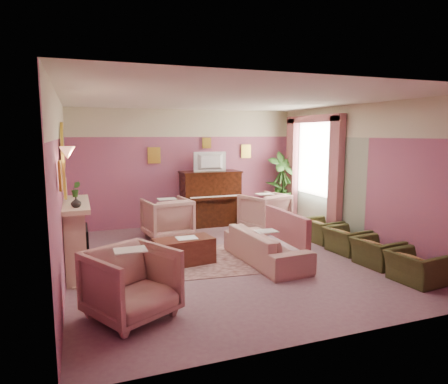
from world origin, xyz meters
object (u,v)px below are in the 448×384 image
object	(u,v)px
sofa	(266,240)
olive_chair_d	(322,227)
floral_armchair_front	(131,280)
olive_chair_a	(415,262)
coffee_table	(184,251)
piano	(210,199)
side_table	(278,207)
olive_chair_c	(346,236)
olive_chair_b	(377,248)
floral_armchair_right	(264,210)
television	(211,160)
floral_armchair_left	(167,216)

from	to	relation	value
sofa	olive_chair_d	size ratio (longest dim) A/B	2.65
floral_armchair_front	olive_chair_a	xyz separation A→B (m)	(4.14, -0.30, -0.16)
sofa	floral_armchair_front	world-z (taller)	floral_armchair_front
sofa	olive_chair_a	distance (m)	2.36
olive_chair_d	coffee_table	bearing A→B (deg)	-172.27
piano	sofa	distance (m)	3.05
floral_armchair_front	olive_chair_d	xyz separation A→B (m)	(4.14, 2.16, -0.16)
olive_chair_a	side_table	xyz separation A→B (m)	(0.15, 4.66, 0.04)
coffee_table	floral_armchair_front	xyz separation A→B (m)	(-1.10, -1.75, 0.25)
olive_chair_a	olive_chair_c	bearing A→B (deg)	90.00
sofa	olive_chair_c	distance (m)	1.68
coffee_table	olive_chair_a	world-z (taller)	olive_chair_a
sofa	olive_chair_b	xyz separation A→B (m)	(1.68, -0.84, -0.08)
floral_armchair_front	piano	bearing A→B (deg)	60.79
side_table	olive_chair_d	bearing A→B (deg)	-93.94
floral_armchair_right	olive_chair_c	xyz separation A→B (m)	(0.66, -2.16, -0.16)
piano	sofa	xyz separation A→B (m)	(0.01, -3.04, -0.26)
floral_armchair_front	side_table	bearing A→B (deg)	45.44
television	side_table	xyz separation A→B (m)	(1.83, 0.01, -1.25)
sofa	olive_chair_c	xyz separation A→B (m)	(1.68, -0.02, -0.08)
olive_chair_c	side_table	size ratio (longest dim) A/B	1.04
television	olive_chair_a	bearing A→B (deg)	-70.12
floral_armchair_left	television	bearing A→B (deg)	31.75
floral_armchair_right	olive_chair_d	bearing A→B (deg)	-63.70
television	side_table	bearing A→B (deg)	0.31
floral_armchair_left	floral_armchair_right	distance (m)	2.27
piano	olive_chair_a	size ratio (longest dim) A/B	1.92
coffee_table	floral_armchair_right	size ratio (longest dim) A/B	1.05
floral_armchair_right	floral_armchair_front	bearing A→B (deg)	-134.88
floral_armchair_right	olive_chair_d	world-z (taller)	floral_armchair_right
floral_armchair_front	olive_chair_d	distance (m)	4.68
floral_armchair_front	side_table	distance (m)	6.12
floral_armchair_right	olive_chair_c	size ratio (longest dim) A/B	1.31
coffee_table	floral_armchair_right	xyz separation A→B (m)	(2.38, 1.75, 0.25)
sofa	olive_chair_a	xyz separation A→B (m)	(1.68, -1.66, -0.08)
floral_armchair_front	olive_chair_a	size ratio (longest dim) A/B	1.31
floral_armchair_left	olive_chair_b	bearing A→B (deg)	-46.18
television	olive_chair_a	distance (m)	5.11
television	floral_armchair_right	distance (m)	1.74
sofa	floral_armchair_front	distance (m)	2.82
floral_armchair_front	olive_chair_a	bearing A→B (deg)	-4.12
olive_chair_a	piano	bearing A→B (deg)	109.69
television	side_table	size ratio (longest dim) A/B	1.14
floral_armchair_right	olive_chair_a	world-z (taller)	floral_armchair_right
side_table	sofa	bearing A→B (deg)	-121.35
floral_armchair_left	olive_chair_c	distance (m)	3.69
floral_armchair_front	television	bearing A→B (deg)	60.51
floral_armchair_left	olive_chair_c	bearing A→B (deg)	-37.32
piano	floral_armchair_right	xyz separation A→B (m)	(1.02, -0.90, -0.17)
floral_armchair_left	floral_armchair_right	size ratio (longest dim) A/B	1.00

